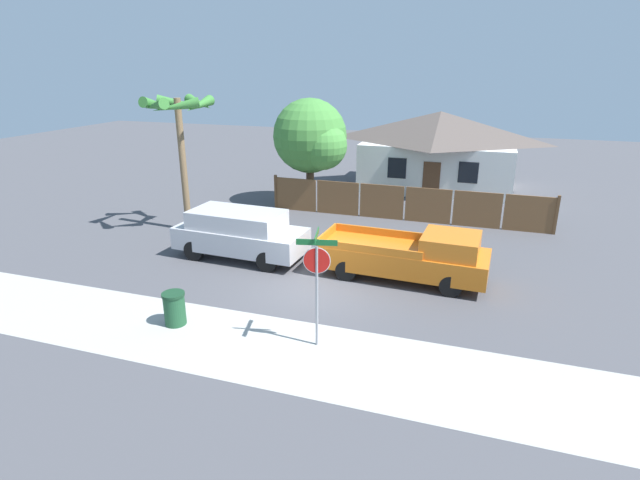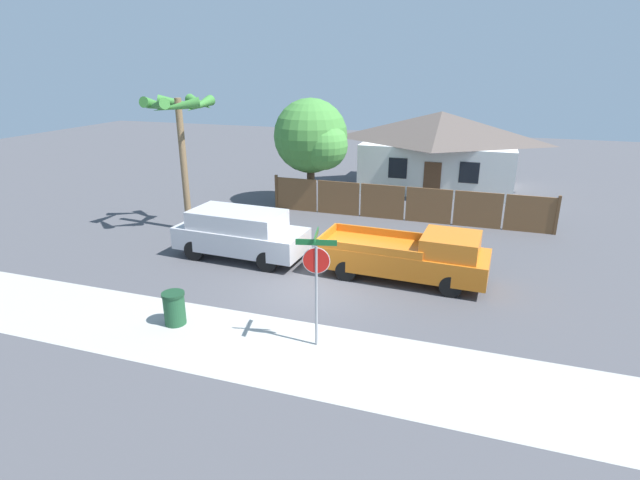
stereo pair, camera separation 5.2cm
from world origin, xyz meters
The scene contains 10 objects.
ground_plane centered at (0.00, 0.00, 0.00)m, with size 80.00×80.00×0.00m, color #47474C.
sidewalk_strip centered at (0.00, -3.60, 0.00)m, with size 36.00×3.20×0.01m.
wooden_fence centered at (1.60, 8.59, 0.81)m, with size 12.99×0.12×1.71m.
house centered at (2.31, 15.71, 2.27)m, with size 8.94×5.98×4.37m.
oak_tree centered at (-3.29, 9.75, 3.43)m, with size 3.85×3.66×5.35m.
palm_tree centered at (-7.15, 4.23, 4.89)m, with size 2.80×3.01×5.69m.
red_suv centered at (-3.45, 1.95, 0.99)m, with size 4.95×2.19×1.81m.
orange_pickup centered at (2.89, 1.93, 0.84)m, with size 5.63×2.23×1.74m.
stop_sign centered at (1.25, -3.02, 2.10)m, with size 0.99×0.89×3.09m.
trash_bin centered at (-2.86, -3.23, 0.48)m, with size 0.63×0.63×0.95m.
Camera 1 is at (4.89, -13.75, 6.91)m, focal length 28.00 mm.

